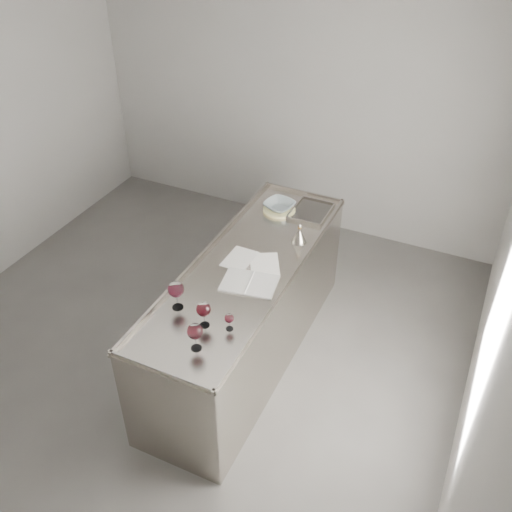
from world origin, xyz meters
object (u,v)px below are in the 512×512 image
at_px(wine_glass_right, 195,332).
at_px(notebook, 249,283).
at_px(wine_glass_middle, 204,310).
at_px(wine_funnel, 299,236).
at_px(ceramic_bowl, 279,206).
at_px(wine_glass_small, 229,319).
at_px(wine_glass_left, 176,290).
at_px(counter, 247,311).

bearing_deg(wine_glass_right, notebook, 88.13).
height_order(wine_glass_middle, wine_glass_right, wine_glass_right).
bearing_deg(wine_funnel, ceramic_bowl, 131.79).
bearing_deg(wine_glass_middle, wine_glass_small, 13.23).
bearing_deg(wine_glass_small, notebook, 100.09).
bearing_deg(wine_glass_left, ceramic_bowl, 84.73).
distance_m(counter, notebook, 0.52).
bearing_deg(notebook, wine_glass_left, -137.07).
distance_m(wine_glass_small, notebook, 0.50).
relative_size(wine_glass_middle, notebook, 0.44).
bearing_deg(wine_glass_left, wine_glass_right, -42.47).
bearing_deg(ceramic_bowl, wine_glass_right, -84.19).
distance_m(wine_glass_left, wine_funnel, 1.19).
relative_size(counter, wine_glass_small, 19.03).
bearing_deg(wine_glass_middle, counter, 92.70).
height_order(ceramic_bowl, wine_funnel, wine_funnel).
relative_size(counter, wine_glass_left, 11.02).
relative_size(wine_glass_middle, wine_glass_small, 1.51).
xyz_separation_m(wine_glass_middle, ceramic_bowl, (-0.12, 1.54, -0.09)).
relative_size(wine_glass_left, wine_glass_right, 1.09).
bearing_deg(wine_glass_middle, ceramic_bowl, 94.50).
bearing_deg(ceramic_bowl, counter, -83.96).
xyz_separation_m(wine_glass_middle, wine_glass_small, (0.17, 0.04, -0.05)).
xyz_separation_m(wine_glass_left, wine_glass_middle, (0.26, -0.08, -0.02)).
xyz_separation_m(wine_glass_right, ceramic_bowl, (-0.18, 1.75, -0.09)).
bearing_deg(wine_glass_right, wine_glass_left, 137.53).
xyz_separation_m(counter, wine_glass_left, (-0.22, -0.63, 0.62)).
bearing_deg(notebook, wine_glass_middle, -108.68).
bearing_deg(wine_glass_small, ceramic_bowl, 100.85).
xyz_separation_m(counter, wine_glass_middle, (0.03, -0.71, 0.60)).
relative_size(wine_glass_middle, wine_glass_right, 0.96).
xyz_separation_m(counter, wine_funnel, (0.24, 0.46, 0.52)).
distance_m(counter, wine_glass_left, 0.92).
height_order(wine_glass_small, ceramic_bowl, wine_glass_small).
distance_m(wine_glass_right, notebook, 0.74).
relative_size(wine_glass_small, ceramic_bowl, 0.50).
bearing_deg(counter, wine_glass_small, -73.40).
height_order(counter, wine_glass_middle, wine_glass_middle).
bearing_deg(ceramic_bowl, wine_glass_small, -79.15).
distance_m(counter, wine_glass_middle, 0.93).
xyz_separation_m(wine_glass_left, wine_glass_right, (0.31, -0.29, -0.01)).
distance_m(counter, wine_glass_small, 0.90).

